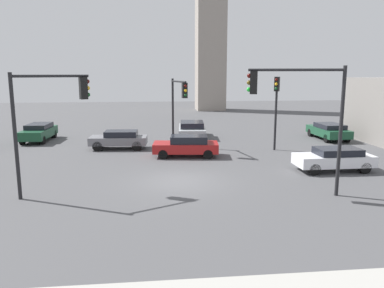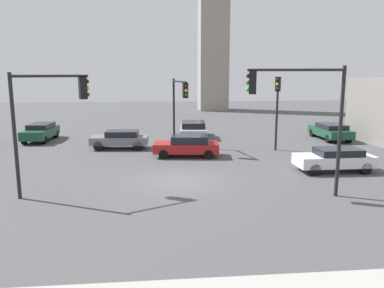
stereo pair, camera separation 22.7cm
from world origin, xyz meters
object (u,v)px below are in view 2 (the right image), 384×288
(traffic_light_2, at_px, (179,99))
(car_3, at_px, (330,131))
(car_2, at_px, (120,139))
(car_5, at_px, (335,159))
(traffic_light_0, at_px, (298,102))
(car_1, at_px, (41,131))
(car_7, at_px, (193,129))
(traffic_light_3, at_px, (277,99))
(car_6, at_px, (187,145))
(traffic_light_1, at_px, (49,107))

(traffic_light_2, distance_m, car_3, 13.32)
(car_2, height_order, car_5, car_2)
(traffic_light_0, height_order, car_1, traffic_light_0)
(traffic_light_0, distance_m, car_7, 16.22)
(car_3, bearing_deg, car_5, 155.33)
(traffic_light_3, distance_m, car_1, 18.82)
(traffic_light_0, distance_m, car_5, 6.27)
(traffic_light_3, height_order, car_7, traffic_light_3)
(traffic_light_2, xyz_separation_m, car_3, (12.63, 3.13, -2.88))
(traffic_light_0, relative_size, car_6, 1.30)
(car_1, distance_m, car_6, 13.35)
(traffic_light_2, relative_size, car_6, 1.14)
(traffic_light_0, xyz_separation_m, traffic_light_3, (2.26, 9.81, -0.55))
(car_5, xyz_separation_m, car_6, (-7.87, 4.62, 0.02))
(car_5, height_order, car_7, car_7)
(traffic_light_2, height_order, car_3, traffic_light_2)
(car_5, bearing_deg, car_2, -32.12)
(traffic_light_2, bearing_deg, traffic_light_3, 71.86)
(car_1, height_order, car_6, car_6)
(traffic_light_1, distance_m, car_3, 22.91)
(traffic_light_2, xyz_separation_m, car_2, (-4.24, 0.87, -2.88))
(traffic_light_3, xyz_separation_m, car_7, (-5.31, 5.76, -2.85))
(car_2, xyz_separation_m, car_6, (4.60, -3.05, 0.01))
(car_6, bearing_deg, traffic_light_1, 53.10)
(car_3, height_order, car_7, car_7)
(traffic_light_2, relative_size, traffic_light_3, 0.97)
(traffic_light_2, bearing_deg, car_6, -2.91)
(traffic_light_3, bearing_deg, car_3, 156.56)
(traffic_light_2, height_order, car_7, traffic_light_2)
(traffic_light_1, xyz_separation_m, car_6, (6.68, 7.17, -3.18))
(car_6, bearing_deg, car_2, -27.55)
(car_2, relative_size, car_5, 0.98)
(car_3, xyz_separation_m, car_7, (-11.15, 1.92, 0.01))
(car_2, relative_size, car_6, 0.95)
(traffic_light_3, relative_size, car_1, 1.14)
(traffic_light_0, bearing_deg, car_5, -120.04)
(traffic_light_0, relative_size, car_3, 1.27)
(traffic_light_0, relative_size, traffic_light_1, 1.05)
(traffic_light_0, relative_size, car_7, 1.17)
(traffic_light_0, relative_size, car_2, 1.38)
(traffic_light_0, relative_size, car_1, 1.27)
(car_1, bearing_deg, car_7, 93.44)
(car_2, height_order, car_3, car_3)
(traffic_light_1, distance_m, car_6, 10.30)
(traffic_light_2, bearing_deg, traffic_light_1, -46.22)
(car_2, relative_size, car_3, 0.92)
(traffic_light_1, relative_size, car_5, 1.28)
(traffic_light_0, distance_m, traffic_light_1, 10.90)
(traffic_light_2, relative_size, car_2, 1.21)
(traffic_light_1, distance_m, traffic_light_2, 11.29)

